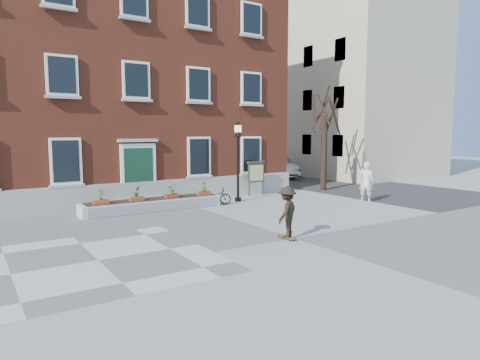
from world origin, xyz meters
TOP-DOWN VIEW (x-y plane):
  - ground at (0.00, 0.00)m, footprint 100.00×100.00m
  - checker_patch at (-6.00, 1.00)m, footprint 6.00×6.00m
  - bicycle at (0.97, 6.93)m, footprint 1.65×1.09m
  - parked_car at (10.90, 15.12)m, footprint 2.66×5.21m
  - bystander at (7.69, 3.68)m, footprint 0.78×0.87m
  - brick_building at (-2.00, 13.98)m, footprint 18.40×10.85m
  - planter_assembly at (-1.99, 7.18)m, footprint 6.20×1.12m
  - bare_tree at (9.01, 8.01)m, footprint 1.83×1.83m
  - side_street at (17.99, 19.78)m, footprint 15.20×36.00m
  - lamp_post at (2.50, 7.26)m, footprint 0.40×0.40m
  - notice_board at (4.33, 8.31)m, footprint 1.10×0.16m
  - skateboarder at (-0.26, 0.06)m, footprint 1.22×1.04m

SIDE VIEW (x-z plane):
  - ground at x=0.00m, z-range 0.00..0.00m
  - checker_patch at x=-6.00m, z-range 0.00..0.01m
  - planter_assembly at x=-1.99m, z-range -0.27..0.88m
  - bicycle at x=0.97m, z-range 0.00..0.82m
  - parked_car at x=10.90m, z-range 0.00..1.64m
  - skateboarder at x=-0.26m, z-range 0.03..1.74m
  - bystander at x=7.69m, z-range 0.00..1.99m
  - notice_board at x=4.33m, z-range 0.33..2.20m
  - lamp_post at x=2.50m, z-range 0.57..4.50m
  - bare_tree at x=9.01m, z-range -0.29..5.87m
  - brick_building at x=-2.00m, z-range 0.00..12.60m
  - side_street at x=17.99m, z-range -0.23..14.27m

